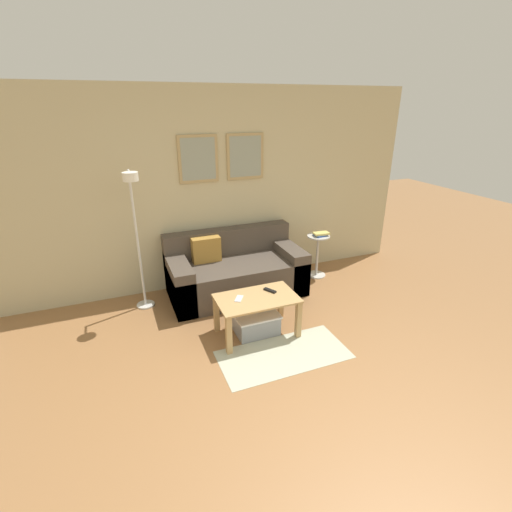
{
  "coord_description": "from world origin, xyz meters",
  "views": [
    {
      "loc": [
        -1.3,
        -1.56,
        2.34
      ],
      "look_at": [
        0.04,
        1.76,
        0.85
      ],
      "focal_mm": 26.0,
      "sensor_mm": 36.0,
      "label": 1
    }
  ],
  "objects_px": {
    "couch": "(235,272)",
    "coffee_table": "(257,305)",
    "book_stack": "(321,234)",
    "side_table": "(317,252)",
    "remote_control": "(270,290)",
    "cell_phone": "(239,299)",
    "storage_bin": "(255,322)",
    "floor_lamp": "(136,224)"
  },
  "relations": [
    {
      "from": "couch",
      "to": "cell_phone",
      "type": "bearing_deg",
      "value": -106.3
    },
    {
      "from": "floor_lamp",
      "to": "side_table",
      "type": "height_order",
      "value": "floor_lamp"
    },
    {
      "from": "couch",
      "to": "storage_bin",
      "type": "height_order",
      "value": "couch"
    },
    {
      "from": "coffee_table",
      "to": "side_table",
      "type": "height_order",
      "value": "side_table"
    },
    {
      "from": "floor_lamp",
      "to": "couch",
      "type": "bearing_deg",
      "value": 1.87
    },
    {
      "from": "floor_lamp",
      "to": "cell_phone",
      "type": "bearing_deg",
      "value": -46.25
    },
    {
      "from": "floor_lamp",
      "to": "cell_phone",
      "type": "relative_size",
      "value": 12.0
    },
    {
      "from": "cell_phone",
      "to": "side_table",
      "type": "bearing_deg",
      "value": 66.19
    },
    {
      "from": "couch",
      "to": "remote_control",
      "type": "bearing_deg",
      "value": -84.37
    },
    {
      "from": "couch",
      "to": "storage_bin",
      "type": "relative_size",
      "value": 3.62
    },
    {
      "from": "side_table",
      "to": "remote_control",
      "type": "height_order",
      "value": "side_table"
    },
    {
      "from": "coffee_table",
      "to": "side_table",
      "type": "relative_size",
      "value": 1.39
    },
    {
      "from": "side_table",
      "to": "coffee_table",
      "type": "bearing_deg",
      "value": -142.47
    },
    {
      "from": "storage_bin",
      "to": "side_table",
      "type": "height_order",
      "value": "side_table"
    },
    {
      "from": "coffee_table",
      "to": "side_table",
      "type": "distance_m",
      "value": 1.71
    },
    {
      "from": "couch",
      "to": "storage_bin",
      "type": "bearing_deg",
      "value": -95.56
    },
    {
      "from": "storage_bin",
      "to": "book_stack",
      "type": "height_order",
      "value": "book_stack"
    },
    {
      "from": "side_table",
      "to": "book_stack",
      "type": "relative_size",
      "value": 2.73
    },
    {
      "from": "couch",
      "to": "cell_phone",
      "type": "distance_m",
      "value": 1.0
    },
    {
      "from": "coffee_table",
      "to": "storage_bin",
      "type": "relative_size",
      "value": 1.79
    },
    {
      "from": "storage_bin",
      "to": "cell_phone",
      "type": "relative_size",
      "value": 3.39
    },
    {
      "from": "floor_lamp",
      "to": "cell_phone",
      "type": "distance_m",
      "value": 1.42
    },
    {
      "from": "side_table",
      "to": "cell_phone",
      "type": "height_order",
      "value": "side_table"
    },
    {
      "from": "cell_phone",
      "to": "remote_control",
      "type": "bearing_deg",
      "value": 38.54
    },
    {
      "from": "coffee_table",
      "to": "remote_control",
      "type": "height_order",
      "value": "remote_control"
    },
    {
      "from": "couch",
      "to": "remote_control",
      "type": "relative_size",
      "value": 11.44
    },
    {
      "from": "coffee_table",
      "to": "side_table",
      "type": "bearing_deg",
      "value": 37.53
    },
    {
      "from": "side_table",
      "to": "book_stack",
      "type": "bearing_deg",
      "value": -35.98
    },
    {
      "from": "book_stack",
      "to": "couch",
      "type": "bearing_deg",
      "value": -178.71
    },
    {
      "from": "coffee_table",
      "to": "remote_control",
      "type": "distance_m",
      "value": 0.22
    },
    {
      "from": "couch",
      "to": "coffee_table",
      "type": "distance_m",
      "value": 1.0
    },
    {
      "from": "couch",
      "to": "coffee_table",
      "type": "bearing_deg",
      "value": -95.39
    },
    {
      "from": "book_stack",
      "to": "side_table",
      "type": "bearing_deg",
      "value": 144.02
    },
    {
      "from": "storage_bin",
      "to": "remote_control",
      "type": "bearing_deg",
      "value": 9.73
    },
    {
      "from": "remote_control",
      "to": "cell_phone",
      "type": "xyz_separation_m",
      "value": [
        -0.37,
        -0.03,
        -0.01
      ]
    },
    {
      "from": "couch",
      "to": "remote_control",
      "type": "height_order",
      "value": "couch"
    },
    {
      "from": "coffee_table",
      "to": "book_stack",
      "type": "bearing_deg",
      "value": 36.61
    },
    {
      "from": "coffee_table",
      "to": "cell_phone",
      "type": "xyz_separation_m",
      "value": [
        -0.18,
        0.04,
        0.1
      ]
    },
    {
      "from": "floor_lamp",
      "to": "remote_control",
      "type": "relative_size",
      "value": 11.2
    },
    {
      "from": "storage_bin",
      "to": "book_stack",
      "type": "bearing_deg",
      "value": 35.4
    },
    {
      "from": "remote_control",
      "to": "book_stack",
      "type": "bearing_deg",
      "value": 8.67
    },
    {
      "from": "couch",
      "to": "coffee_table",
      "type": "xyz_separation_m",
      "value": [
        -0.09,
        -0.99,
        0.06
      ]
    }
  ]
}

